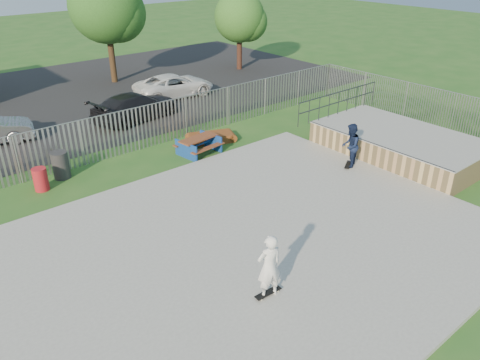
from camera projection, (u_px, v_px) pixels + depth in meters
ground at (253, 244)px, 14.74m from camera, size 120.00×120.00×0.00m
concrete_slab at (253, 242)px, 14.70m from camera, size 15.00×12.00×0.15m
quarter_pipe at (399, 144)px, 20.63m from camera, size 5.50×7.05×2.19m
fence at (194, 160)px, 18.00m from camera, size 26.04×16.02×2.00m
picnic_table at (199, 145)px, 20.90m from camera, size 1.97×1.69×0.76m
funbox at (211, 138)px, 22.25m from camera, size 2.17×1.65×0.39m
trash_bin_red at (41, 179)px, 17.76m from camera, size 0.54×0.54×0.90m
trash_bin_grey at (61, 165)px, 18.65m from camera, size 0.67×0.67×1.11m
parking_lot at (42, 103)px, 27.74m from camera, size 40.00×18.00×0.02m
car_dark at (136, 106)px, 24.77m from camera, size 5.22×2.83×1.44m
car_white at (174, 85)px, 28.58m from camera, size 5.07×2.65×1.36m
tree_mid at (106, 6)px, 29.75m from camera, size 4.72×4.72×7.28m
tree_right at (239, 17)px, 33.54m from camera, size 3.61×3.61×5.57m
skateboard_a at (348, 165)px, 19.49m from camera, size 0.80×0.56×0.08m
skateboard_b at (268, 293)px, 12.36m from camera, size 0.81×0.24×0.08m
skater_navy at (350, 146)px, 19.09m from camera, size 1.12×1.05×1.85m
skater_white at (269, 266)px, 11.96m from camera, size 0.76×0.58×1.85m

